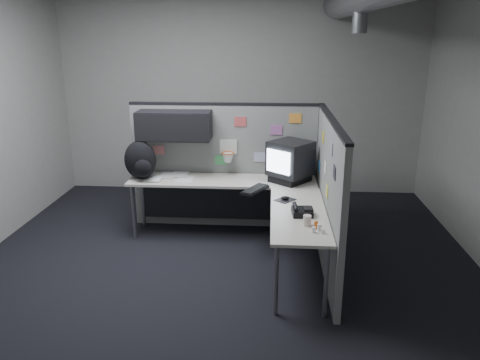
# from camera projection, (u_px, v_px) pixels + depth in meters

# --- Properties ---
(room) EXTENTS (5.62, 5.62, 3.22)m
(room) POSITION_uv_depth(u_px,v_px,m) (280.00, 73.00, 4.38)
(room) COLOR black
(room) RESTS_ON ground
(partition_back) EXTENTS (2.44, 0.42, 1.63)m
(partition_back) POSITION_uv_depth(u_px,v_px,m) (212.00, 153.00, 5.93)
(partition_back) COLOR gray
(partition_back) RESTS_ON ground
(partition_right) EXTENTS (0.07, 2.23, 1.63)m
(partition_right) POSITION_uv_depth(u_px,v_px,m) (328.00, 195.00, 4.93)
(partition_right) COLOR gray
(partition_right) RESTS_ON ground
(desk) EXTENTS (2.31, 2.11, 0.73)m
(desk) POSITION_uv_depth(u_px,v_px,m) (241.00, 196.00, 5.51)
(desk) COLOR beige
(desk) RESTS_ON ground
(monitor) EXTENTS (0.61, 0.61, 0.50)m
(monitor) POSITION_uv_depth(u_px,v_px,m) (290.00, 161.00, 5.61)
(monitor) COLOR black
(monitor) RESTS_ON desk
(keyboard) EXTENTS (0.33, 0.44, 0.04)m
(keyboard) POSITION_uv_depth(u_px,v_px,m) (255.00, 190.00, 5.33)
(keyboard) COLOR black
(keyboard) RESTS_ON desk
(mouse) EXTENTS (0.25, 0.26, 0.04)m
(mouse) POSITION_uv_depth(u_px,v_px,m) (285.00, 199.00, 5.04)
(mouse) COLOR black
(mouse) RESTS_ON desk
(phone) EXTENTS (0.21, 0.23, 0.10)m
(phone) POSITION_uv_depth(u_px,v_px,m) (302.00, 211.00, 4.62)
(phone) COLOR black
(phone) RESTS_ON desk
(bottles) EXTENTS (0.12, 0.14, 0.07)m
(bottles) POSITION_uv_depth(u_px,v_px,m) (318.00, 228.00, 4.24)
(bottles) COLOR silver
(bottles) RESTS_ON desk
(cup) EXTENTS (0.09, 0.09, 0.10)m
(cup) POSITION_uv_depth(u_px,v_px,m) (307.00, 220.00, 4.35)
(cup) COLOR beige
(cup) RESTS_ON desk
(papers) EXTENTS (0.79, 0.52, 0.02)m
(papers) POSITION_uv_depth(u_px,v_px,m) (163.00, 176.00, 5.88)
(papers) COLOR white
(papers) RESTS_ON desk
(backpack) EXTENTS (0.42, 0.38, 0.48)m
(backpack) POSITION_uv_depth(u_px,v_px,m) (141.00, 161.00, 5.71)
(backpack) COLOR black
(backpack) RESTS_ON desk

